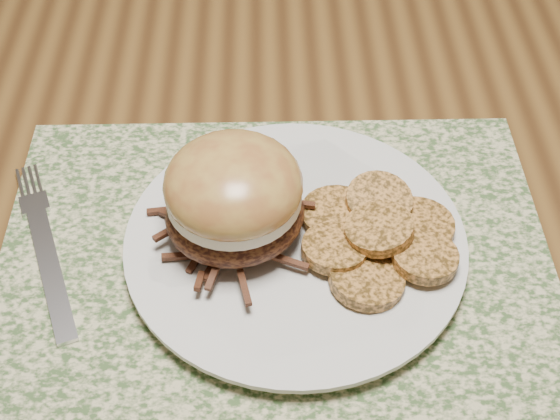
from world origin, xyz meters
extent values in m
cube|color=brown|center=(0.00, 0.00, 0.73)|extent=(1.50, 0.90, 0.04)
cube|color=#3B572C|center=(-0.03, -0.24, 0.75)|extent=(0.45, 0.33, 0.00)
cylinder|color=silver|center=(-0.01, -0.23, 0.76)|extent=(0.26, 0.26, 0.02)
ellipsoid|color=black|center=(-0.06, -0.23, 0.79)|extent=(0.14, 0.14, 0.04)
cylinder|color=beige|center=(-0.06, -0.23, 0.81)|extent=(0.13, 0.13, 0.01)
ellipsoid|color=#A47935|center=(-0.06, -0.23, 0.83)|extent=(0.14, 0.14, 0.06)
cylinder|color=#BC7B37|center=(0.02, -0.21, 0.77)|extent=(0.07, 0.07, 0.01)
cylinder|color=#BC7B37|center=(0.06, -0.21, 0.78)|extent=(0.08, 0.08, 0.02)
cylinder|color=#BC7B37|center=(0.08, -0.23, 0.77)|extent=(0.06, 0.06, 0.02)
cylinder|color=#BC7B37|center=(0.02, -0.25, 0.78)|extent=(0.07, 0.07, 0.02)
cylinder|color=#BC7B37|center=(0.05, -0.24, 0.79)|extent=(0.08, 0.08, 0.02)
cylinder|color=#BC7B37|center=(0.09, -0.26, 0.78)|extent=(0.06, 0.06, 0.01)
cylinder|color=#BC7B37|center=(0.04, -0.28, 0.77)|extent=(0.08, 0.08, 0.02)
cube|color=silver|center=(-0.21, -0.26, 0.76)|extent=(0.06, 0.14, 0.00)
cube|color=silver|center=(-0.24, -0.18, 0.76)|extent=(0.03, 0.03, 0.00)
camera|label=1|loc=(-0.03, -0.64, 1.25)|focal=50.00mm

